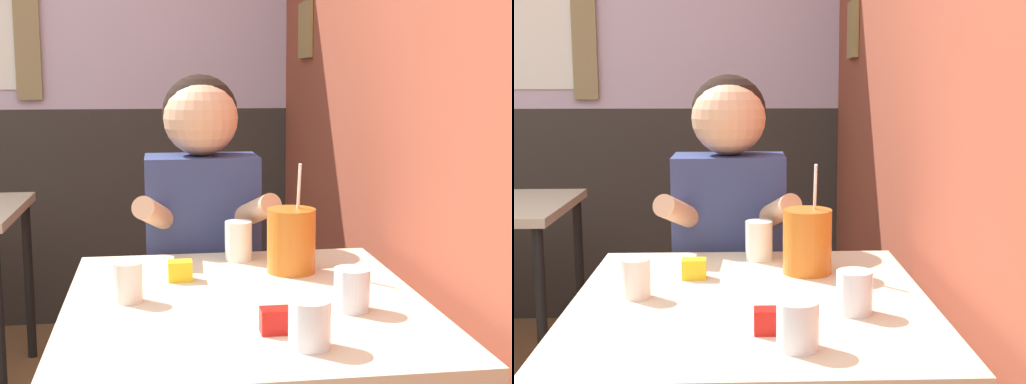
# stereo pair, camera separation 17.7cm
# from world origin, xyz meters

# --- Properties ---
(brick_wall_right) EXTENTS (0.08, 4.48, 2.70)m
(brick_wall_right) POSITION_xyz_m (1.22, 1.24, 1.35)
(brick_wall_right) COLOR brown
(brick_wall_right) RESTS_ON ground_plane
(back_wall) EXTENTS (5.39, 0.09, 2.70)m
(back_wall) POSITION_xyz_m (-0.01, 2.51, 1.36)
(back_wall) COLOR silver
(back_wall) RESTS_ON ground_plane
(main_table) EXTENTS (0.82, 0.90, 0.75)m
(main_table) POSITION_xyz_m (0.72, 0.40, 0.68)
(main_table) COLOR beige
(main_table) RESTS_ON ground_plane
(person_seated) EXTENTS (0.42, 0.42, 1.26)m
(person_seated) POSITION_xyz_m (0.66, 1.00, 0.69)
(person_seated) COLOR navy
(person_seated) RESTS_ON ground_plane
(cocktail_pitcher) EXTENTS (0.13, 0.13, 0.29)m
(cocktail_pitcher) POSITION_xyz_m (0.87, 0.62, 0.84)
(cocktail_pitcher) COLOR #C6661E
(cocktail_pitcher) RESTS_ON main_table
(glass_near_pitcher) EXTENTS (0.08, 0.08, 0.09)m
(glass_near_pitcher) POSITION_xyz_m (0.80, 0.10, 0.80)
(glass_near_pitcher) COLOR silver
(glass_near_pitcher) RESTS_ON main_table
(glass_center) EXTENTS (0.08, 0.08, 0.11)m
(glass_center) POSITION_xyz_m (0.75, 0.76, 0.81)
(glass_center) COLOR silver
(glass_center) RESTS_ON main_table
(glass_far_side) EXTENTS (0.06, 0.06, 0.09)m
(glass_far_side) POSITION_xyz_m (0.46, 0.43, 0.80)
(glass_far_side) COLOR silver
(glass_far_side) RESTS_ON main_table
(glass_by_brick) EXTENTS (0.08, 0.08, 0.09)m
(glass_by_brick) POSITION_xyz_m (0.94, 0.30, 0.80)
(glass_by_brick) COLOR silver
(glass_by_brick) RESTS_ON main_table
(condiment_ketchup) EXTENTS (0.06, 0.04, 0.05)m
(condiment_ketchup) POSITION_xyz_m (0.75, 0.18, 0.78)
(condiment_ketchup) COLOR #B7140F
(condiment_ketchup) RESTS_ON main_table
(condiment_mustard) EXTENTS (0.06, 0.04, 0.05)m
(condiment_mustard) POSITION_xyz_m (0.58, 0.58, 0.78)
(condiment_mustard) COLOR yellow
(condiment_mustard) RESTS_ON main_table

